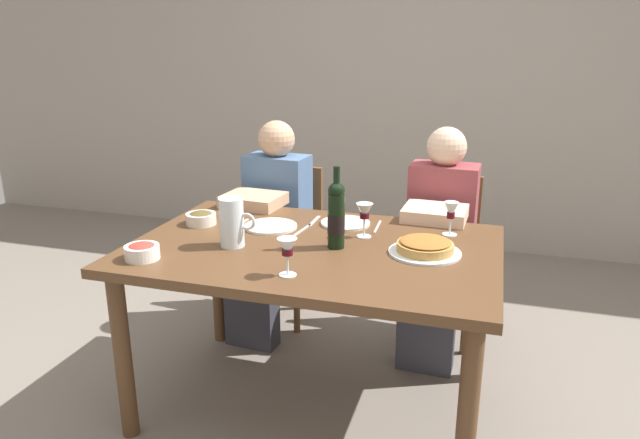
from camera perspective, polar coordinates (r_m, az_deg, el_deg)
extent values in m
plane|color=slate|center=(2.74, -0.54, -17.64)|extent=(8.00, 8.00, 0.00)
cube|color=#A3998E|center=(4.56, 8.64, 14.92)|extent=(8.00, 0.10, 2.80)
cube|color=brown|center=(2.40, -0.59, -2.99)|extent=(1.50, 1.00, 0.04)
cylinder|color=brown|center=(2.50, -18.83, -12.68)|extent=(0.07, 0.07, 0.72)
cylinder|color=brown|center=(2.11, 14.30, -18.38)|extent=(0.07, 0.07, 0.72)
cylinder|color=brown|center=(3.14, -10.02, -5.68)|extent=(0.07, 0.07, 0.72)
cylinder|color=brown|center=(2.84, 15.26, -8.65)|extent=(0.07, 0.07, 0.72)
cylinder|color=black|center=(2.33, 1.60, -0.15)|extent=(0.07, 0.07, 0.23)
sphere|color=black|center=(2.30, 1.62, 2.83)|extent=(0.07, 0.07, 0.07)
cylinder|color=black|center=(2.28, 1.64, 4.14)|extent=(0.03, 0.03, 0.09)
cylinder|color=black|center=(2.33, 1.60, -0.42)|extent=(0.07, 0.07, 0.08)
cylinder|color=silver|center=(2.38, -8.69, -0.28)|extent=(0.10, 0.10, 0.20)
cylinder|color=silver|center=(2.39, -8.65, -1.11)|extent=(0.09, 0.09, 0.12)
torus|color=silver|center=(2.35, -7.20, -0.19)|extent=(0.07, 0.01, 0.07)
cylinder|color=silver|center=(2.33, 10.27, -3.20)|extent=(0.29, 0.29, 0.01)
cylinder|color=#C18E47|center=(2.33, 10.30, -2.68)|extent=(0.22, 0.22, 0.03)
ellipsoid|color=#9E6028|center=(2.32, 10.33, -2.14)|extent=(0.20, 0.20, 0.02)
cylinder|color=white|center=(2.34, -17.10, -3.11)|extent=(0.13, 0.13, 0.05)
ellipsoid|color=#B2382D|center=(2.33, -17.15, -2.67)|extent=(0.11, 0.11, 0.04)
cylinder|color=silver|center=(2.71, -11.63, 0.07)|extent=(0.14, 0.14, 0.05)
ellipsoid|color=brown|center=(2.71, -11.65, 0.43)|extent=(0.11, 0.11, 0.04)
cylinder|color=silver|center=(2.58, 12.62, -1.45)|extent=(0.06, 0.06, 0.00)
cylinder|color=silver|center=(2.57, 12.67, -0.67)|extent=(0.01, 0.01, 0.07)
cone|color=silver|center=(2.55, 12.78, 0.88)|extent=(0.06, 0.06, 0.08)
cylinder|color=#470A14|center=(2.55, 12.75, 0.43)|extent=(0.03, 0.03, 0.03)
cylinder|color=silver|center=(2.09, -3.20, -5.46)|extent=(0.06, 0.06, 0.00)
cylinder|color=silver|center=(2.08, -3.21, -4.50)|extent=(0.01, 0.01, 0.07)
cone|color=silver|center=(2.06, -3.25, -2.72)|extent=(0.07, 0.07, 0.07)
cylinder|color=#470A14|center=(2.06, -3.24, -3.20)|extent=(0.04, 0.04, 0.02)
cylinder|color=silver|center=(2.50, 4.34, -1.67)|extent=(0.06, 0.06, 0.00)
cylinder|color=silver|center=(2.49, 4.36, -0.78)|extent=(0.01, 0.01, 0.08)
cone|color=silver|center=(2.46, 4.40, 0.82)|extent=(0.07, 0.07, 0.07)
cylinder|color=#470A14|center=(2.47, 4.39, 0.39)|extent=(0.04, 0.04, 0.02)
cylinder|color=silver|center=(2.62, -4.87, -0.67)|extent=(0.24, 0.24, 0.01)
cylinder|color=silver|center=(2.66, 2.51, -0.36)|extent=(0.23, 0.23, 0.01)
cube|color=silver|center=(2.68, -7.85, -0.45)|extent=(0.02, 0.16, 0.00)
cube|color=silver|center=(2.57, -1.76, -1.05)|extent=(0.03, 0.18, 0.00)
cube|color=silver|center=(2.63, 5.68, -0.72)|extent=(0.02, 0.18, 0.00)
cube|color=silver|center=(2.70, -0.57, -0.15)|extent=(0.02, 0.16, 0.00)
cube|color=brown|center=(3.34, -3.84, -2.19)|extent=(0.43, 0.43, 0.02)
cube|color=brown|center=(3.44, -2.58, 2.06)|extent=(0.36, 0.06, 0.40)
cylinder|color=brown|center=(3.36, -7.65, -6.49)|extent=(0.04, 0.04, 0.45)
cylinder|color=brown|center=(3.22, -2.32, -7.45)|extent=(0.04, 0.04, 0.45)
cylinder|color=brown|center=(3.64, -5.03, -4.52)|extent=(0.04, 0.04, 0.45)
cylinder|color=brown|center=(3.51, -0.04, -5.31)|extent=(0.04, 0.04, 0.45)
cube|color=#4C6B93|center=(3.23, -4.18, 1.94)|extent=(0.36, 0.23, 0.50)
sphere|color=tan|center=(3.16, -4.31, 7.90)|extent=(0.20, 0.20, 0.20)
cube|color=#33333D|center=(3.14, -5.59, -3.31)|extent=(0.34, 0.41, 0.14)
cube|color=#33333D|center=(3.13, -6.72, -8.84)|extent=(0.28, 0.14, 0.40)
cube|color=tan|center=(2.97, -6.56, 1.91)|extent=(0.31, 0.26, 0.06)
cube|color=brown|center=(3.18, 11.74, -3.56)|extent=(0.42, 0.42, 0.02)
cube|color=brown|center=(3.29, 12.41, 0.95)|extent=(0.36, 0.05, 0.40)
cylinder|color=brown|center=(3.14, 7.94, -8.29)|extent=(0.04, 0.04, 0.45)
cylinder|color=brown|center=(3.10, 14.17, -9.02)|extent=(0.04, 0.04, 0.45)
cylinder|color=brown|center=(3.45, 9.09, -5.96)|extent=(0.04, 0.04, 0.45)
cylinder|color=brown|center=(3.41, 14.75, -6.59)|extent=(0.04, 0.04, 0.45)
cube|color=#8E3D42|center=(3.06, 11.96, 0.74)|extent=(0.35, 0.21, 0.50)
sphere|color=beige|center=(2.98, 12.36, 7.01)|extent=(0.20, 0.20, 0.20)
cube|color=#33333D|center=(2.96, 11.16, -4.89)|extent=(0.32, 0.39, 0.14)
cube|color=#33333D|center=(2.94, 10.40, -10.82)|extent=(0.28, 0.13, 0.40)
cube|color=beige|center=(2.77, 11.25, 0.58)|extent=(0.30, 0.25, 0.06)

